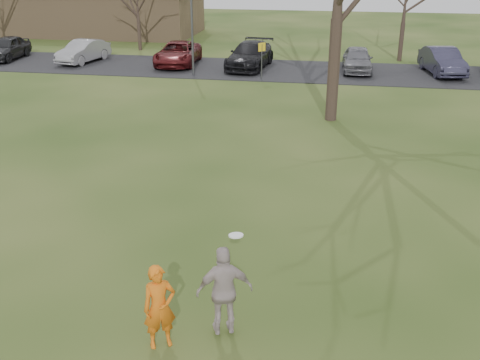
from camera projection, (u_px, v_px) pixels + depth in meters
name	position (u px, v px, depth m)	size (l,w,h in m)	color
ground	(204.00, 328.00, 11.04)	(120.00, 120.00, 0.00)	#1E380F
parking_strip	(302.00, 71.00, 33.79)	(62.00, 6.50, 0.04)	black
player_defender	(159.00, 307.00, 10.27)	(0.61, 0.40, 1.66)	orange
car_0	(6.00, 48.00, 36.94)	(1.75, 4.35, 1.48)	#242527
car_1	(83.00, 51.00, 36.02)	(1.46, 4.19, 1.38)	gray
car_2	(178.00, 53.00, 35.25)	(2.32, 5.02, 1.40)	#541316
car_3	(250.00, 55.00, 34.32)	(2.12, 5.23, 1.52)	black
car_4	(357.00, 59.00, 33.32)	(1.68, 4.18, 1.43)	slate
car_5	(442.00, 61.00, 32.65)	(1.58, 4.53, 1.49)	#2D2B41
catching_play	(225.00, 291.00, 10.48)	(1.14, 0.78, 2.03)	#B1A09F
building	(78.00, 10.00, 48.14)	(20.60, 8.50, 5.14)	#8C6D4C
lamp_post	(191.00, 4.00, 30.98)	(0.34, 0.34, 6.27)	#47474C
sign_yellow	(262.00, 54.00, 30.84)	(0.35, 0.35, 2.08)	#47474C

